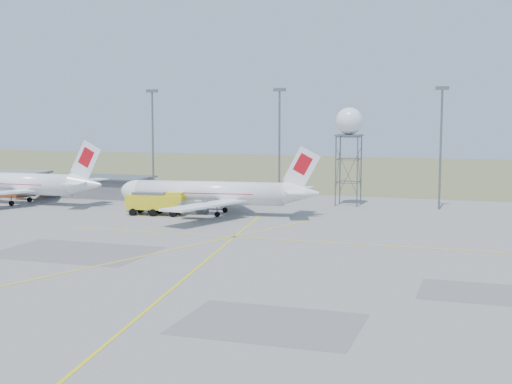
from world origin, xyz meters
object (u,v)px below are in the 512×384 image
(airliner_main, at_px, (213,193))
(radar_tower, at_px, (349,151))
(fire_truck, at_px, (158,204))
(airliner_far, at_px, (14,184))

(airliner_main, relative_size, radar_tower, 1.91)
(radar_tower, height_order, fire_truck, radar_tower)
(airliner_main, relative_size, fire_truck, 3.37)
(airliner_main, xyz_separation_m, airliner_far, (-38.82, 1.57, 0.12))
(airliner_far, bearing_deg, airliner_main, 176.54)
(radar_tower, xyz_separation_m, fire_truck, (-26.46, -21.18, -7.78))
(airliner_main, distance_m, airliner_far, 38.85)
(airliner_main, relative_size, airliner_far, 0.97)
(fire_truck, bearing_deg, airliner_main, 15.50)
(airliner_far, bearing_deg, fire_truck, 169.95)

